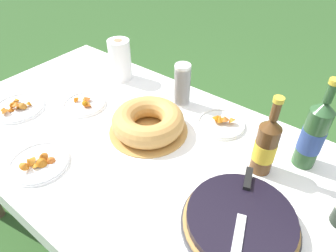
# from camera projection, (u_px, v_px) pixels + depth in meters

# --- Properties ---
(ground_plane) EXTENTS (16.00, 16.00, 0.00)m
(ground_plane) POSITION_uv_depth(u_px,v_px,m) (149.00, 243.00, 1.66)
(ground_plane) COLOR #335B28
(garden_table) EXTENTS (1.78, 0.94, 0.74)m
(garden_table) POSITION_uv_depth(u_px,v_px,m) (143.00, 157.00, 1.23)
(garden_table) COLOR brown
(garden_table) RESTS_ON ground_plane
(tablecloth) EXTENTS (1.79, 0.95, 0.10)m
(tablecloth) POSITION_uv_depth(u_px,v_px,m) (142.00, 147.00, 1.19)
(tablecloth) COLOR white
(tablecloth) RESTS_ON garden_table
(berry_tart) EXTENTS (0.35, 0.35, 0.06)m
(berry_tart) POSITION_uv_depth(u_px,v_px,m) (240.00, 221.00, 0.88)
(berry_tart) COLOR #38383D
(berry_tart) RESTS_ON tablecloth
(serving_knife) EXTENTS (0.15, 0.36, 0.01)m
(serving_knife) POSITION_uv_depth(u_px,v_px,m) (243.00, 206.00, 0.88)
(serving_knife) COLOR silver
(serving_knife) RESTS_ON berry_tart
(bundt_cake) EXTENTS (0.32, 0.32, 0.10)m
(bundt_cake) POSITION_uv_depth(u_px,v_px,m) (148.00, 122.00, 1.21)
(bundt_cake) COLOR tan
(bundt_cake) RESTS_ON tablecloth
(cup_stack) EXTENTS (0.07, 0.07, 0.20)m
(cup_stack) POSITION_uv_depth(u_px,v_px,m) (182.00, 85.00, 1.33)
(cup_stack) COLOR white
(cup_stack) RESTS_ON tablecloth
(cider_bottle_green) EXTENTS (0.08, 0.08, 0.35)m
(cider_bottle_green) POSITION_uv_depth(u_px,v_px,m) (313.00, 135.00, 1.02)
(cider_bottle_green) COLOR #2D562D
(cider_bottle_green) RESTS_ON tablecloth
(cider_bottle_amber) EXTENTS (0.08, 0.08, 0.31)m
(cider_bottle_amber) POSITION_uv_depth(u_px,v_px,m) (266.00, 145.00, 1.01)
(cider_bottle_amber) COLOR brown
(cider_bottle_amber) RESTS_ON tablecloth
(snack_plate_near) EXTENTS (0.22, 0.22, 0.06)m
(snack_plate_near) POSITION_uv_depth(u_px,v_px,m) (39.00, 163.00, 1.09)
(snack_plate_near) COLOR white
(snack_plate_near) RESTS_ON tablecloth
(snack_plate_left) EXTENTS (0.20, 0.20, 0.05)m
(snack_plate_left) POSITION_uv_depth(u_px,v_px,m) (84.00, 104.00, 1.38)
(snack_plate_left) COLOR white
(snack_plate_left) RESTS_ON tablecloth
(snack_plate_right) EXTENTS (0.20, 0.20, 0.06)m
(snack_plate_right) POSITION_uv_depth(u_px,v_px,m) (221.00, 123.00, 1.26)
(snack_plate_right) COLOR white
(snack_plate_right) RESTS_ON tablecloth
(snack_plate_far) EXTENTS (0.23, 0.23, 0.06)m
(snack_plate_far) POSITION_uv_depth(u_px,v_px,m) (18.00, 107.00, 1.35)
(snack_plate_far) COLOR white
(snack_plate_far) RESTS_ON tablecloth
(paper_towel_roll) EXTENTS (0.11, 0.11, 0.21)m
(paper_towel_roll) POSITION_uv_depth(u_px,v_px,m) (120.00, 60.00, 1.51)
(paper_towel_roll) COLOR white
(paper_towel_roll) RESTS_ON tablecloth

